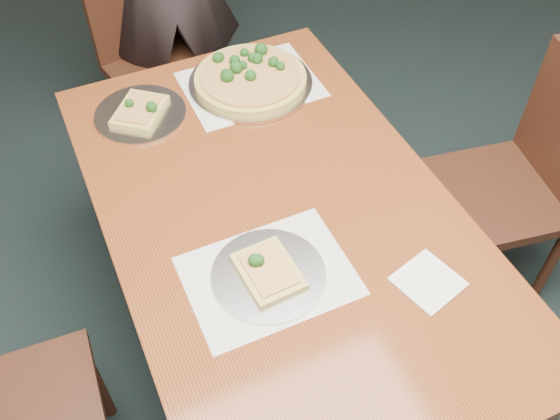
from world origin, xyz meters
name	(u,v)px	position (x,y,z in m)	size (l,w,h in m)	color
dining_table	(280,232)	(0.01, 0.57, 0.66)	(0.90, 1.50, 0.75)	#582711
chair_far	(156,50)	(-0.01, 1.76, 0.52)	(0.50, 0.50, 0.91)	black
chair_right	(522,177)	(0.89, 0.56, 0.52)	(0.48, 0.48, 0.91)	black
placemat_main	(251,84)	(0.14, 1.10, 0.75)	(0.42, 0.32, 0.00)	white
placemat_near	(269,276)	(-0.11, 0.39, 0.75)	(0.40, 0.30, 0.00)	white
pizza_pan	(250,78)	(0.14, 1.11, 0.77)	(0.40, 0.40, 0.07)	silver
slice_plate_near	(268,273)	(-0.11, 0.39, 0.76)	(0.28, 0.28, 0.06)	silver
slice_plate_far	(140,112)	(-0.22, 1.10, 0.76)	(0.28, 0.28, 0.06)	silver
napkin	(428,282)	(0.24, 0.21, 0.75)	(0.14, 0.14, 0.01)	white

